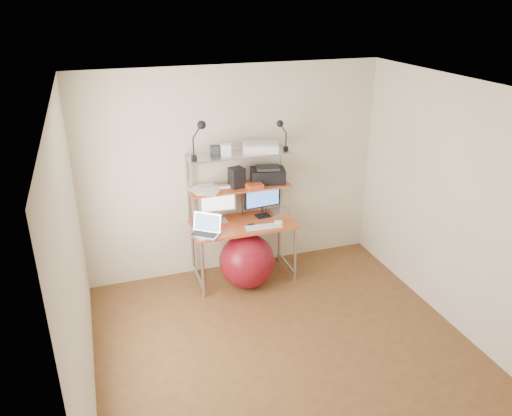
{
  "coord_description": "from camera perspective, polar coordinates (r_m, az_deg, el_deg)",
  "views": [
    {
      "loc": [
        -1.54,
        -3.6,
        3.21
      ],
      "look_at": [
        0.06,
        1.15,
        1.04
      ],
      "focal_mm": 35.0,
      "sensor_mm": 36.0,
      "label": 1
    }
  ],
  "objects": [
    {
      "name": "printer",
      "position": [
        5.88,
        1.36,
        3.8
      ],
      "size": [
        0.45,
        0.35,
        0.19
      ],
      "rotation": [
        0.0,
        0.0,
        -0.23
      ],
      "color": "black",
      "rests_on": "mid_shelf"
    },
    {
      "name": "box_grey",
      "position": [
        5.58,
        -4.68,
        6.56
      ],
      "size": [
        0.13,
        0.13,
        0.11
      ],
      "primitive_type": "cube",
      "rotation": [
        0.0,
        0.0,
        -0.32
      ],
      "color": "#29292B",
      "rests_on": "top_shelf"
    },
    {
      "name": "monitor_silver",
      "position": [
        5.79,
        -4.4,
        0.8
      ],
      "size": [
        0.43,
        0.16,
        0.47
      ],
      "rotation": [
        0.0,
        0.0,
        -0.05
      ],
      "color": "silver",
      "rests_on": "desktop"
    },
    {
      "name": "monitor_black",
      "position": [
        5.92,
        0.74,
        1.14
      ],
      "size": [
        0.46,
        0.14,
        0.46
      ],
      "rotation": [
        0.0,
        0.0,
        0.08
      ],
      "color": "black",
      "rests_on": "desktop"
    },
    {
      "name": "paper_stack",
      "position": [
        5.68,
        -5.68,
        2.13
      ],
      "size": [
        0.39,
        0.4,
        0.02
      ],
      "color": "white",
      "rests_on": "mid_shelf"
    },
    {
      "name": "nas_cube",
      "position": [
        5.73,
        -2.21,
        3.51
      ],
      "size": [
        0.19,
        0.19,
        0.23
      ],
      "primitive_type": "cube",
      "rotation": [
        0.0,
        0.0,
        0.22
      ],
      "color": "black",
      "rests_on": "mid_shelf"
    },
    {
      "name": "room",
      "position": [
        4.38,
        4.06,
        -3.26
      ],
      "size": [
        3.6,
        3.6,
        3.6
      ],
      "color": "brown",
      "rests_on": "ground"
    },
    {
      "name": "scanner",
      "position": [
        5.7,
        0.48,
        6.98
      ],
      "size": [
        0.45,
        0.35,
        0.11
      ],
      "rotation": [
        0.0,
        0.0,
        -0.25
      ],
      "color": "white",
      "rests_on": "top_shelf"
    },
    {
      "name": "box_white",
      "position": [
        5.54,
        -3.49,
        6.64
      ],
      "size": [
        0.13,
        0.12,
        0.13
      ],
      "primitive_type": "cube",
      "rotation": [
        0.0,
        0.0,
        -0.2
      ],
      "color": "white",
      "rests_on": "top_shelf"
    },
    {
      "name": "laptop",
      "position": [
        5.58,
        -5.75,
        -2.49
      ],
      "size": [
        0.41,
        0.4,
        0.28
      ],
      "rotation": [
        0.0,
        0.0,
        -0.64
      ],
      "color": "silver",
      "rests_on": "desktop"
    },
    {
      "name": "exercise_ball",
      "position": [
        5.87,
        -1.04,
        -6.07
      ],
      "size": [
        0.65,
        0.65,
        0.65
      ],
      "primitive_type": "sphere",
      "color": "maroon",
      "rests_on": "floor"
    },
    {
      "name": "phone",
      "position": [
        5.73,
        -0.4,
        -2.12
      ],
      "size": [
        0.08,
        0.14,
        0.01
      ],
      "primitive_type": "cube",
      "rotation": [
        0.0,
        0.0,
        -0.02
      ],
      "color": "black",
      "rests_on": "desktop"
    },
    {
      "name": "clip_lamp_right",
      "position": [
        5.66,
        2.9,
        9.06
      ],
      "size": [
        0.14,
        0.08,
        0.36
      ],
      "color": "black",
      "rests_on": "top_shelf"
    },
    {
      "name": "wall_outlet",
      "position": [
        6.57,
        4.78,
        -2.98
      ],
      "size": [
        0.08,
        0.01,
        0.12
      ],
      "primitive_type": "cube",
      "color": "white",
      "rests_on": "room"
    },
    {
      "name": "keyboard",
      "position": [
        5.72,
        0.87,
        -2.15
      ],
      "size": [
        0.43,
        0.14,
        0.01
      ],
      "primitive_type": "cube",
      "rotation": [
        0.0,
        0.0,
        -0.06
      ],
      "color": "white",
      "rests_on": "desktop"
    },
    {
      "name": "red_box",
      "position": [
        5.71,
        -0.16,
        2.52
      ],
      "size": [
        0.19,
        0.14,
        0.05
      ],
      "primitive_type": "cube",
      "rotation": [
        0.0,
        0.0,
        0.11
      ],
      "color": "#C84220",
      "rests_on": "mid_shelf"
    },
    {
      "name": "mouse",
      "position": [
        5.82,
        2.58,
        -1.61
      ],
      "size": [
        0.1,
        0.08,
        0.03
      ],
      "primitive_type": "cube",
      "rotation": [
        0.0,
        0.0,
        -0.31
      ],
      "color": "white",
      "rests_on": "desktop"
    },
    {
      "name": "mac_mini",
      "position": [
        6.07,
        2.71,
        -0.44
      ],
      "size": [
        0.22,
        0.22,
        0.04
      ],
      "primitive_type": "cube",
      "rotation": [
        0.0,
        0.0,
        0.02
      ],
      "color": "silver",
      "rests_on": "desktop"
    },
    {
      "name": "clip_lamp_left",
      "position": [
        5.36,
        -6.43,
        8.69
      ],
      "size": [
        0.17,
        0.1,
        0.43
      ],
      "color": "black",
      "rests_on": "top_shelf"
    },
    {
      "name": "computer_desk",
      "position": [
        5.79,
        -1.67,
        0.45
      ],
      "size": [
        1.2,
        0.6,
        1.57
      ],
      "color": "#C65526",
      "rests_on": "ground"
    }
  ]
}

